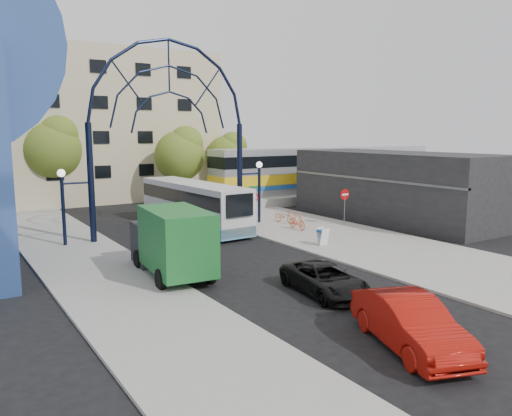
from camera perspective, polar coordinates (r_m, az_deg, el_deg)
ground at (r=20.70m, az=6.57°, el=-9.56°), size 120.00×120.00×0.00m
sidewalk_east at (r=28.81m, az=13.81°, el=-4.41°), size 8.00×56.00×0.12m
plaza_west at (r=22.87m, az=-16.38°, el=-7.93°), size 5.00×50.00×0.12m
gateway_arch at (r=31.78m, az=-9.84°, el=12.34°), size 13.64×0.44×12.10m
stop_sign at (r=32.51m, az=-0.33°, el=0.78°), size 0.80×0.07×2.50m
do_not_enter_sign at (r=34.74m, az=10.11°, el=1.13°), size 0.76×0.07×2.48m
street_name_sign at (r=33.21m, az=-0.31°, el=1.19°), size 0.70×0.70×2.80m
sandwich_board at (r=28.43m, az=7.62°, el=-3.00°), size 0.55×0.61×0.99m
commercial_block_east at (r=38.26m, az=15.61°, el=2.42°), size 6.00×16.00×5.00m
apartment_block at (r=52.15m, az=-17.01°, el=8.90°), size 20.00×12.10×14.00m
train_platform at (r=49.76m, az=8.20°, el=1.59°), size 32.00×5.00×0.80m
train_car at (r=49.52m, az=8.26°, el=4.47°), size 25.10×3.05×4.20m
tree_north_a at (r=45.13m, az=-8.56°, el=6.23°), size 4.48×4.48×7.00m
tree_north_b at (r=45.87m, az=-22.23°, el=6.55°), size 5.12×5.12×8.00m
tree_north_c at (r=49.67m, az=-3.18°, el=6.14°), size 4.16×4.16×6.50m
city_bus at (r=34.00m, az=-7.14°, el=0.42°), size 3.05×11.34×3.08m
green_truck at (r=22.85m, az=-9.71°, el=-3.80°), size 2.90×6.42×3.14m
black_suv at (r=20.39m, az=7.86°, el=-8.06°), size 2.57×4.63×1.23m
red_sedan at (r=16.02m, az=17.17°, el=-12.42°), size 3.20×5.12×1.59m
bike_near_a at (r=35.25m, az=3.27°, el=-0.93°), size 0.95×1.85×0.93m
bike_near_b at (r=32.86m, az=4.72°, el=-1.51°), size 0.63×1.84×1.09m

